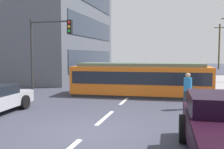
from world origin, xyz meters
TOP-DOWN VIEW (x-y plane):
  - ground_plane at (0.00, 10.00)m, footprint 120.00×120.00m
  - lane_stripe_1 at (0.00, 2.00)m, footprint 0.16×2.40m
  - lane_stripe_2 at (0.00, 6.00)m, footprint 0.16×2.40m
  - lane_stripe_3 at (0.00, 14.03)m, footprint 0.16×2.40m
  - lane_stripe_4 at (0.00, 20.03)m, footprint 0.16×2.40m
  - streetcar_tram at (0.59, 8.03)m, footprint 8.26×2.84m
  - city_bus at (-1.77, 13.52)m, footprint 2.57×5.23m
  - pedestrian_crossing at (3.22, 4.45)m, footprint 0.51×0.36m
  - traffic_light_mast at (-4.99, 6.98)m, footprint 2.78×0.33m
  - utility_pole_distant at (9.46, 39.73)m, footprint 1.80×0.24m

SIDE VIEW (x-z plane):
  - ground_plane at x=0.00m, z-range 0.00..0.00m
  - lane_stripe_1 at x=0.00m, z-range 0.00..0.01m
  - lane_stripe_2 at x=0.00m, z-range 0.00..0.01m
  - lane_stripe_3 at x=0.00m, z-range 0.00..0.01m
  - lane_stripe_4 at x=0.00m, z-range 0.00..0.01m
  - pedestrian_crossing at x=3.22m, z-range 0.11..1.78m
  - city_bus at x=-1.77m, z-range 0.13..1.90m
  - streetcar_tram at x=0.59m, z-range 0.03..2.01m
  - traffic_light_mast at x=-4.99m, z-range 0.96..5.64m
  - utility_pole_distant at x=9.46m, z-range 0.18..7.72m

